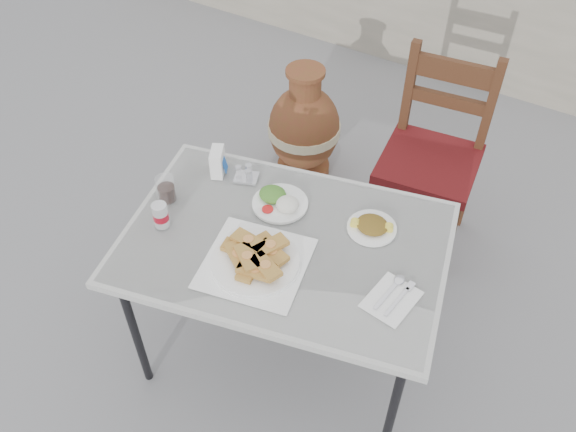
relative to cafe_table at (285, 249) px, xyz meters
The scene contains 12 objects.
ground 0.68m from the cafe_table, 125.06° to the left, with size 80.00×80.00×0.00m, color slate.
cafe_table is the anchor object (origin of this frame).
pide_plate 0.17m from the cafe_table, 102.21° to the right, with size 0.42×0.42×0.07m.
salad_rice_plate 0.20m from the cafe_table, 126.81° to the left, with size 0.22×0.22×0.05m.
salad_chopped_plate 0.34m from the cafe_table, 40.72° to the left, with size 0.19×0.19×0.04m.
soda_can 0.48m from the cafe_table, 158.79° to the right, with size 0.06×0.06×0.10m.
cola_glass 0.52m from the cafe_table, behind, with size 0.07×0.07×0.11m.
napkin_holder 0.48m from the cafe_table, 156.74° to the left, with size 0.09×0.11×0.12m.
condiment_caddy 0.38m from the cafe_table, 145.93° to the left, with size 0.12×0.10×0.07m.
cutlery_napkin 0.45m from the cafe_table, ahead, with size 0.17×0.21×0.01m.
chair 1.02m from the cafe_table, 76.88° to the left, with size 0.49×0.49×1.00m.
terracotta_urn 1.24m from the cafe_table, 115.85° to the left, with size 0.40×0.40×0.70m.
Camera 1 is at (0.84, -1.36, 2.39)m, focal length 38.00 mm.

